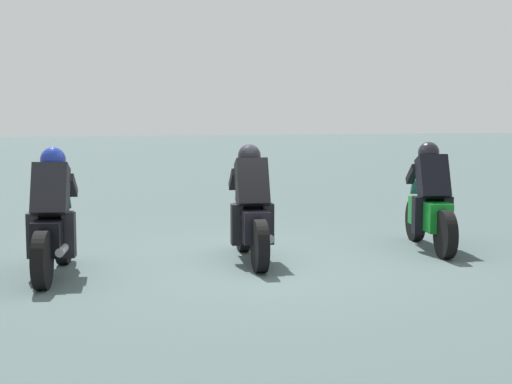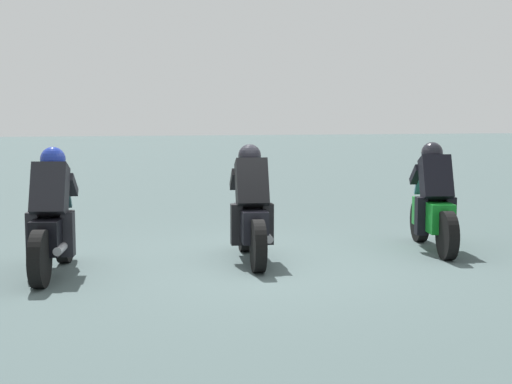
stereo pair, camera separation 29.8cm
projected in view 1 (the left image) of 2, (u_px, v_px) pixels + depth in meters
ground_plane at (257, 263)px, 9.42m from camera, size 120.00×120.00×0.00m
rider_lane_a at (430, 205)px, 10.35m from camera, size 2.02×0.64×1.51m
rider_lane_b at (251, 213)px, 9.49m from camera, size 2.04×0.59×1.51m
rider_lane_c at (53, 223)px, 8.62m from camera, size 2.03×0.63×1.51m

